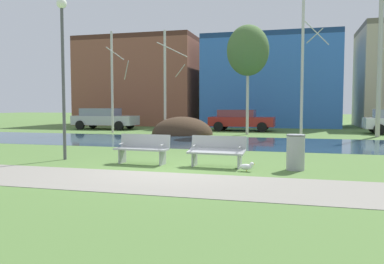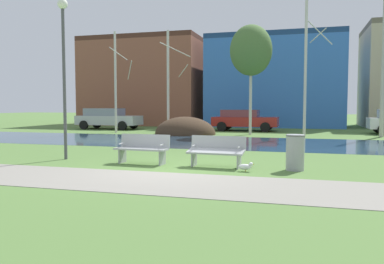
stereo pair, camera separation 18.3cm
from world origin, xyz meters
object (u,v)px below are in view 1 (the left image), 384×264
(trash_bin, at_px, (296,152))
(seagull, at_px, (247,166))
(parked_van_nearest_silver, at_px, (104,118))
(bench_left, at_px, (143,148))
(streetlamp, at_px, (63,52))
(bench_right, at_px, (217,150))
(parked_sedan_second_red, at_px, (241,120))

(trash_bin, bearing_deg, seagull, -155.31)
(seagull, xyz_separation_m, parked_van_nearest_silver, (-12.25, 15.50, 0.67))
(parked_van_nearest_silver, bearing_deg, seagull, -51.67)
(bench_left, xyz_separation_m, streetlamp, (-2.76, 0.22, 2.94))
(trash_bin, relative_size, streetlamp, 0.19)
(seagull, xyz_separation_m, streetlamp, (-5.92, 0.76, 3.28))
(streetlamp, distance_m, parked_van_nearest_silver, 16.26)
(bench_right, distance_m, trash_bin, 2.14)
(streetlamp, height_order, parked_sedan_second_red, streetlamp)
(bench_left, bearing_deg, streetlamp, 175.45)
(bench_left, xyz_separation_m, bench_right, (2.25, 0.00, 0.00))
(parked_sedan_second_red, bearing_deg, streetlamp, -102.57)
(trash_bin, distance_m, parked_sedan_second_red, 16.15)
(bench_left, distance_m, trash_bin, 4.39)
(streetlamp, xyz_separation_m, parked_sedan_second_red, (3.46, 15.53, -2.65))
(seagull, bearing_deg, trash_bin, 24.69)
(seagull, distance_m, parked_van_nearest_silver, 19.77)
(bench_right, bearing_deg, streetlamp, 177.49)
(streetlamp, distance_m, parked_sedan_second_red, 16.13)
(trash_bin, xyz_separation_m, parked_van_nearest_silver, (-13.49, 14.93, 0.30))
(bench_right, height_order, streetlamp, streetlamp)
(seagull, bearing_deg, parked_van_nearest_silver, 128.33)
(trash_bin, height_order, seagull, trash_bin)
(parked_van_nearest_silver, distance_m, parked_sedan_second_red, 9.83)
(bench_left, bearing_deg, bench_right, 0.00)
(streetlamp, xyz_separation_m, parked_van_nearest_silver, (-6.34, 14.74, -2.62))
(bench_left, height_order, parked_van_nearest_silver, parked_van_nearest_silver)
(trash_bin, height_order, parked_van_nearest_silver, parked_van_nearest_silver)
(seagull, distance_m, streetlamp, 6.81)
(trash_bin, distance_m, parked_van_nearest_silver, 20.12)
(trash_bin, relative_size, parked_van_nearest_silver, 0.21)
(seagull, bearing_deg, streetlamp, 172.69)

